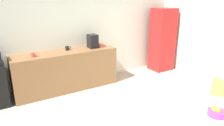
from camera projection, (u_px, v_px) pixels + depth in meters
wall_back at (71, 30)px, 5.02m from camera, size 6.00×0.10×2.60m
counter_block at (66, 71)px, 4.85m from camera, size 2.33×0.60×0.90m
locker_cabinet at (162, 40)px, 6.05m from camera, size 0.60×0.50×1.76m
round_table at (214, 124)px, 2.59m from camera, size 1.03×1.03×0.74m
chair_olive at (222, 99)px, 3.36m from camera, size 0.56×0.56×0.83m
fruit_bowl at (216, 112)px, 2.49m from camera, size 0.21×0.21×0.11m
mug_white at (33, 55)px, 4.28m from camera, size 0.13×0.08×0.09m
mug_green at (100, 46)px, 5.06m from camera, size 0.13×0.08×0.09m
mug_red at (67, 48)px, 4.81m from camera, size 0.13×0.08×0.09m
coffee_maker at (93, 41)px, 5.00m from camera, size 0.20×0.24×0.32m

